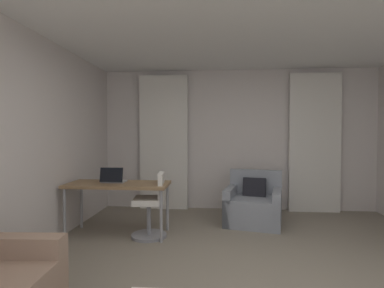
% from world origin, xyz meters
% --- Properties ---
extents(wall_window, '(5.12, 0.06, 2.60)m').
position_xyz_m(wall_window, '(0.00, 3.03, 1.30)').
color(wall_window, silver).
rests_on(wall_window, ground).
extents(curtain_left_panel, '(0.90, 0.06, 2.50)m').
position_xyz_m(curtain_left_panel, '(-1.38, 2.90, 1.25)').
color(curtain_left_panel, silver).
rests_on(curtain_left_panel, ground).
extents(curtain_right_panel, '(0.90, 0.06, 2.50)m').
position_xyz_m(curtain_right_panel, '(1.38, 2.90, 1.25)').
color(curtain_right_panel, silver).
rests_on(curtain_right_panel, ground).
extents(armchair, '(0.98, 0.94, 0.82)m').
position_xyz_m(armchair, '(0.20, 2.09, 0.28)').
color(armchair, gray).
rests_on(armchair, ground).
extents(desk, '(1.40, 0.60, 0.72)m').
position_xyz_m(desk, '(-1.75, 1.40, 0.66)').
color(desk, olive).
rests_on(desk, ground).
extents(desk_chair, '(0.48, 0.48, 0.88)m').
position_xyz_m(desk_chair, '(-1.26, 1.34, 0.39)').
color(desk_chair, gray).
rests_on(desk_chair, ground).
extents(laptop, '(0.32, 0.25, 0.22)m').
position_xyz_m(laptop, '(-1.83, 1.43, 0.77)').
color(laptop, '#ADADB2').
rests_on(laptop, desk).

